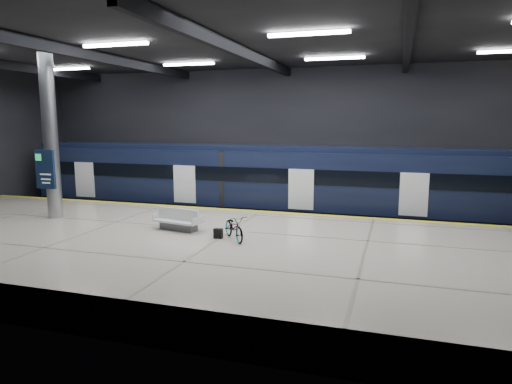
% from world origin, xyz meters
% --- Properties ---
extents(ground, '(30.00, 30.00, 0.00)m').
position_xyz_m(ground, '(0.00, 0.00, 0.00)').
color(ground, black).
rests_on(ground, ground).
extents(room_shell, '(30.10, 16.10, 8.05)m').
position_xyz_m(room_shell, '(-0.00, 0.00, 5.72)').
color(room_shell, black).
rests_on(room_shell, ground).
extents(platform, '(30.00, 11.00, 1.10)m').
position_xyz_m(platform, '(0.00, -2.50, 0.55)').
color(platform, '#BBB09F').
rests_on(platform, ground).
extents(safety_strip, '(30.00, 0.40, 0.01)m').
position_xyz_m(safety_strip, '(0.00, 2.75, 1.11)').
color(safety_strip, gold).
rests_on(safety_strip, platform).
extents(rails, '(30.00, 1.52, 0.16)m').
position_xyz_m(rails, '(0.00, 5.50, 0.08)').
color(rails, gray).
rests_on(rails, ground).
extents(train, '(29.40, 2.84, 3.79)m').
position_xyz_m(train, '(0.38, 5.50, 2.06)').
color(train, black).
rests_on(train, ground).
extents(bench, '(1.99, 1.12, 0.83)m').
position_xyz_m(bench, '(-1.94, -1.51, 1.39)').
color(bench, '#595B60').
rests_on(bench, platform).
extents(bicycle, '(1.53, 1.68, 0.89)m').
position_xyz_m(bicycle, '(0.56, -2.22, 1.54)').
color(bicycle, '#99999E').
rests_on(bicycle, platform).
extents(pannier_bag, '(0.30, 0.19, 0.35)m').
position_xyz_m(pannier_bag, '(-0.04, -2.22, 1.28)').
color(pannier_bag, black).
rests_on(pannier_bag, platform).
extents(info_column, '(0.90, 0.78, 6.90)m').
position_xyz_m(info_column, '(-8.00, -1.03, 4.46)').
color(info_column, '#9EA0A5').
rests_on(info_column, platform).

